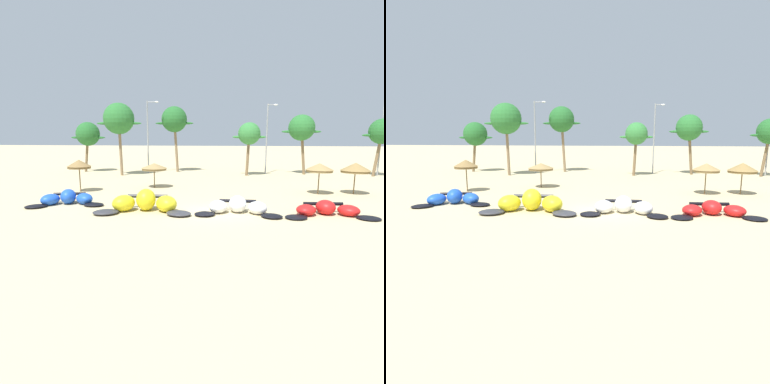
{
  "view_description": "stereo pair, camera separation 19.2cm",
  "coord_description": "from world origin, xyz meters",
  "views": [
    {
      "loc": [
        1.06,
        -21.95,
        5.35
      ],
      "look_at": [
        -1.5,
        2.0,
        1.0
      ],
      "focal_mm": 29.95,
      "sensor_mm": 36.0,
      "label": 1
    },
    {
      "loc": [
        1.25,
        -21.93,
        5.35
      ],
      "look_at": [
        -1.5,
        2.0,
        1.0
      ],
      "focal_mm": 29.95,
      "sensor_mm": 36.0,
      "label": 2
    }
  ],
  "objects": [
    {
      "name": "beach_umbrella_outermost",
      "position": [
        12.59,
        7.97,
        2.41
      ],
      "size": [
        2.55,
        2.55,
        2.86
      ],
      "color": "brown",
      "rests_on": "ground"
    },
    {
      "name": "ground_plane",
      "position": [
        0.0,
        0.0,
        0.0
      ],
      "size": [
        260.0,
        260.0,
        0.0
      ],
      "primitive_type": "plane",
      "color": "#C6B284"
    },
    {
      "name": "kite_far_left",
      "position": [
        -11.08,
        1.09,
        0.44
      ],
      "size": [
        5.82,
        3.5,
        1.15
      ],
      "color": "black",
      "rests_on": "ground"
    },
    {
      "name": "beach_umbrella_middle",
      "position": [
        -6.17,
        9.67,
        2.13
      ],
      "size": [
        2.6,
        2.6,
        2.48
      ],
      "color": "brown",
      "rests_on": "ground"
    },
    {
      "name": "palm_left_of_gap",
      "position": [
        -6.35,
        23.83,
        7.35
      ],
      "size": [
        5.44,
        3.63,
        9.25
      ],
      "color": "#7F6647",
      "rests_on": "ground"
    },
    {
      "name": "palm_right_of_gap",
      "position": [
        20.56,
        21.4,
        5.64
      ],
      "size": [
        4.8,
        3.2,
        7.32
      ],
      "color": "brown",
      "rests_on": "ground"
    },
    {
      "name": "lamppost_west",
      "position": [
        -9.57,
        21.6,
        5.43
      ],
      "size": [
        1.67,
        0.24,
        9.79
      ],
      "color": "gray",
      "rests_on": "ground"
    },
    {
      "name": "lamppost_west_center",
      "position": [
        6.55,
        22.83,
        5.18
      ],
      "size": [
        1.38,
        0.24,
        9.38
      ],
      "color": "gray",
      "rests_on": "ground"
    },
    {
      "name": "palm_left",
      "position": [
        -12.79,
        18.94,
        7.28
      ],
      "size": [
        5.98,
        3.99,
        9.34
      ],
      "color": "#7F6647",
      "rests_on": "ground"
    },
    {
      "name": "beach_umbrella_near_palms",
      "position": [
        9.37,
        7.59,
        2.42
      ],
      "size": [
        2.39,
        2.39,
        2.81
      ],
      "color": "brown",
      "rests_on": "ground"
    },
    {
      "name": "palm_center_right",
      "position": [
        10.93,
        22.59,
        6.15
      ],
      "size": [
        5.15,
        3.43,
        7.94
      ],
      "color": "brown",
      "rests_on": "ground"
    },
    {
      "name": "palm_leftmost",
      "position": [
        -18.64,
        22.53,
        5.34
      ],
      "size": [
        5.04,
        3.36,
        7.08
      ],
      "color": "brown",
      "rests_on": "ground"
    },
    {
      "name": "kite_center",
      "position": [
        7.83,
        -0.31,
        0.38
      ],
      "size": [
        6.36,
        3.04,
        0.98
      ],
      "color": "black",
      "rests_on": "ground"
    },
    {
      "name": "beach_umbrella_near_van",
      "position": [
        -12.6,
        6.58,
        2.61
      ],
      "size": [
        2.21,
        2.21,
        3.02
      ],
      "color": "brown",
      "rests_on": "ground"
    },
    {
      "name": "kite_left_of_center",
      "position": [
        1.9,
        -0.37,
        0.45
      ],
      "size": [
        6.11,
        2.81,
        1.17
      ],
      "color": "black",
      "rests_on": "ground"
    },
    {
      "name": "palm_center_left",
      "position": [
        3.94,
        20.47,
        5.35
      ],
      "size": [
        4.31,
        2.87,
        6.88
      ],
      "color": "brown",
      "rests_on": "ground"
    },
    {
      "name": "kite_left",
      "position": [
        -4.56,
        -0.48,
        0.59
      ],
      "size": [
        7.07,
        3.34,
        1.54
      ],
      "color": "#333338",
      "rests_on": "ground"
    }
  ]
}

